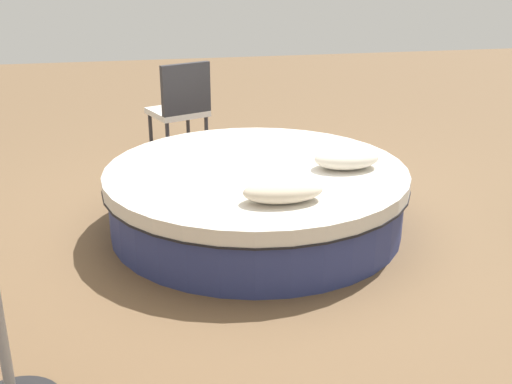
{
  "coord_description": "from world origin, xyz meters",
  "views": [
    {
      "loc": [
        0.86,
        4.47,
        2.06
      ],
      "look_at": [
        0.0,
        0.0,
        0.29
      ],
      "focal_mm": 44.72,
      "sensor_mm": 36.0,
      "label": 1
    }
  ],
  "objects": [
    {
      "name": "ground_plane",
      "position": [
        0.0,
        0.0,
        0.0
      ],
      "size": [
        16.0,
        16.0,
        0.0
      ],
      "primitive_type": "plane",
      "color": "brown"
    },
    {
      "name": "throw_pillow_1",
      "position": [
        -0.67,
        0.12,
        0.56
      ],
      "size": [
        0.5,
        0.31,
        0.15
      ],
      "primitive_type": "ellipsoid",
      "color": "silver",
      "rests_on": "round_bed"
    },
    {
      "name": "throw_pillow_0",
      "position": [
        -0.05,
        0.69,
        0.56
      ],
      "size": [
        0.54,
        0.28,
        0.14
      ],
      "primitive_type": "ellipsoid",
      "color": "beige",
      "rests_on": "round_bed"
    },
    {
      "name": "round_bed",
      "position": [
        0.0,
        0.0,
        0.25
      ],
      "size": [
        2.31,
        2.31,
        0.48
      ],
      "color": "navy",
      "rests_on": "ground_plane"
    },
    {
      "name": "patio_chair",
      "position": [
        0.4,
        -1.9,
        0.56
      ],
      "size": [
        0.67,
        0.66,
        0.98
      ],
      "rotation": [
        0.0,
        0.0,
        3.52
      ],
      "color": "#333338",
      "rests_on": "ground_plane"
    }
  ]
}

